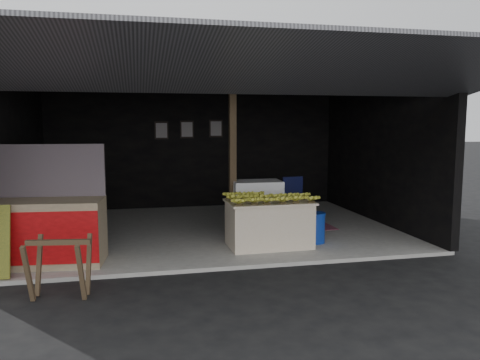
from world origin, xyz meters
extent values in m
plane|color=black|center=(0.00, 0.00, 0.00)|extent=(80.00, 80.00, 0.00)
cube|color=gray|center=(0.00, 2.50, 0.03)|extent=(7.00, 5.00, 0.06)
cube|color=black|center=(0.00, 5.00, 1.51)|extent=(7.00, 0.15, 2.90)
cube|color=black|center=(-3.50, 2.50, 1.51)|extent=(0.15, 5.00, 2.90)
cube|color=black|center=(3.50, 2.50, 1.51)|extent=(0.15, 5.00, 2.90)
cube|color=#232326|center=(0.00, 2.50, 2.96)|extent=(7.20, 5.20, 0.12)
cube|color=#232326|center=(0.00, -0.95, 2.73)|extent=(7.40, 2.47, 0.48)
cube|color=brown|center=(0.30, 1.90, 1.49)|extent=(0.12, 0.12, 2.85)
cube|color=silver|center=(0.71, 0.95, 0.42)|extent=(1.33, 0.81, 0.72)
cube|color=silver|center=(0.71, 0.95, 0.80)|extent=(1.39, 0.87, 0.04)
cube|color=white|center=(0.74, 1.86, 0.55)|extent=(0.90, 0.61, 0.98)
cube|color=navy|center=(0.74, 1.56, 0.60)|extent=(0.69, 0.04, 0.29)
cube|color=#B21414|center=(0.74, 1.56, 0.26)|extent=(0.44, 0.03, 0.10)
cube|color=#998466|center=(-2.71, 0.69, 0.53)|extent=(1.73, 0.89, 0.94)
cube|color=red|center=(-2.71, 0.31, 0.53)|extent=(1.66, 0.19, 0.73)
cube|color=white|center=(-2.71, 0.30, 0.53)|extent=(0.56, 0.07, 0.19)
cube|color=#1B1E51|center=(-2.71, 1.00, 1.38)|extent=(1.66, 0.22, 0.78)
cube|color=brown|center=(-2.62, -0.76, 0.37)|extent=(0.09, 0.28, 0.72)
cube|color=brown|center=(-2.04, -0.84, 0.37)|extent=(0.09, 0.28, 0.72)
cube|color=brown|center=(-2.57, -0.41, 0.37)|extent=(0.09, 0.28, 0.72)
cube|color=brown|center=(-1.99, -0.49, 0.37)|extent=(0.09, 0.28, 0.72)
cube|color=brown|center=(-2.31, -0.62, 0.69)|extent=(0.74, 0.17, 0.06)
cylinder|color=navy|center=(1.55, 1.01, 0.30)|extent=(0.33, 0.33, 0.49)
cylinder|color=#090C34|center=(1.59, 2.42, 0.29)|extent=(0.03, 0.03, 0.46)
cylinder|color=#090C34|center=(1.95, 2.44, 0.29)|extent=(0.03, 0.03, 0.46)
cylinder|color=#090C34|center=(1.57, 2.77, 0.29)|extent=(0.03, 0.03, 0.46)
cylinder|color=#090C34|center=(1.93, 2.79, 0.29)|extent=(0.03, 0.03, 0.46)
cube|color=#090C34|center=(1.76, 2.60, 0.52)|extent=(0.46, 0.46, 0.04)
cube|color=#090C34|center=(1.75, 2.80, 0.75)|extent=(0.44, 0.07, 0.47)
cube|color=maroon|center=(1.59, 2.28, 0.07)|extent=(1.53, 1.04, 0.01)
cube|color=black|center=(-0.80, 4.90, 1.91)|extent=(0.32, 0.03, 0.42)
cube|color=#4C4C59|center=(-0.80, 4.88, 1.91)|extent=(0.26, 0.02, 0.34)
cube|color=black|center=(-0.20, 4.90, 1.93)|extent=(0.32, 0.03, 0.42)
cube|color=#4C4C59|center=(-0.20, 4.88, 1.93)|extent=(0.26, 0.02, 0.34)
cube|color=black|center=(0.50, 4.90, 1.95)|extent=(0.32, 0.03, 0.42)
cube|color=#4C4C59|center=(0.50, 4.88, 1.95)|extent=(0.26, 0.02, 0.34)
camera|label=1|loc=(-1.37, -6.31, 2.08)|focal=35.00mm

